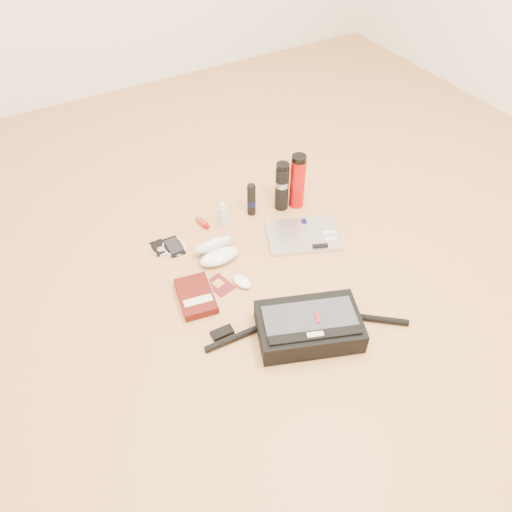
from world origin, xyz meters
The scene contains 14 objects.
ground centered at (0.00, 0.00, 0.00)m, with size 4.00×4.00×0.00m, color #B7804C.
messenger_bag centered at (-0.03, -0.30, 0.05)m, with size 0.75×0.37×0.11m.
laptop centered at (0.26, 0.17, 0.01)m, with size 0.39×0.34×0.03m.
book centered at (-0.33, 0.08, 0.02)m, with size 0.17×0.23×0.04m.
passport centered at (-0.21, 0.10, 0.00)m, with size 0.10×0.13×0.01m.
mouse centered at (-0.12, 0.05, 0.02)m, with size 0.08×0.11×0.03m.
sunglasses_case centered at (-0.14, 0.25, 0.04)m, with size 0.18×0.15×0.11m.
ipod centered at (-0.34, 0.43, 0.01)m, with size 0.09×0.10×0.01m.
phone centered at (-0.29, 0.40, 0.01)m, with size 0.10×0.13×0.01m.
inhaler centered at (-0.10, 0.48, 0.01)m, with size 0.04×0.10×0.03m.
spray_bottle centered at (-0.02, 0.44, 0.06)m, with size 0.04×0.04×0.13m.
aerosol_can centered at (0.14, 0.44, 0.09)m, with size 0.05×0.05×0.18m.
thermos_black centered at (0.29, 0.40, 0.13)m, with size 0.07×0.07×0.25m.
thermos_red centered at (0.37, 0.39, 0.14)m, with size 0.09×0.09×0.28m.
Camera 1 is at (-0.78, -1.19, 1.57)m, focal length 35.00 mm.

